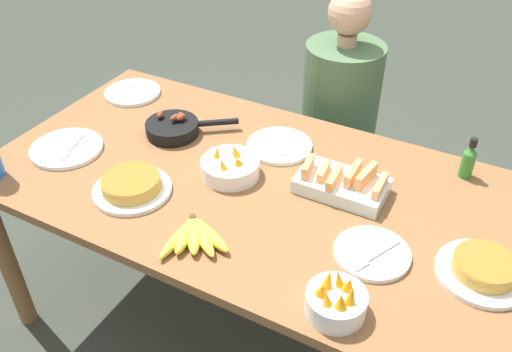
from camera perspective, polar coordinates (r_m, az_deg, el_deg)
name	(u,v)px	position (r m, az deg, el deg)	size (l,w,h in m)	color
ground_plane	(256,325)	(2.41, 0.00, -15.42)	(14.00, 14.00, 0.00)	#383D33
dining_table	(256,203)	(1.91, 0.00, -2.81)	(1.89, 0.99, 0.77)	brown
banana_bunch	(195,236)	(1.64, -6.46, -6.26)	(0.20, 0.21, 0.04)	yellow
melon_tray	(342,184)	(1.82, 9.09, -0.79)	(0.30, 0.17, 0.10)	silver
skillet	(174,127)	(2.12, -8.61, 5.07)	(0.32, 0.26, 0.08)	black
frittata_plate_center	(132,186)	(1.85, -12.96, -1.02)	(0.26, 0.26, 0.06)	white
frittata_plate_side	(484,269)	(1.66, 22.85, -9.02)	(0.26, 0.26, 0.06)	white
empty_plate_near_front	(279,146)	(2.03, 2.48, 3.20)	(0.25, 0.25, 0.02)	white
empty_plate_far_left	(67,148)	(2.14, -19.30, 2.75)	(0.27, 0.27, 0.02)	white
empty_plate_far_right	(372,253)	(1.63, 12.11, -7.96)	(0.22, 0.22, 0.02)	white
empty_plate_mid_edge	(133,93)	(2.45, -12.87, 8.56)	(0.24, 0.24, 0.02)	white
fruit_bowl_mango	(336,301)	(1.44, 8.41, -12.84)	(0.16, 0.16, 0.12)	white
fruit_bowl_citrus	(230,168)	(1.88, -2.79, 0.89)	(0.20, 0.20, 0.11)	white
hot_sauce_bottle	(469,160)	(1.99, 21.47, 1.58)	(0.05, 0.05, 0.15)	#337F2D
person_figure	(336,143)	(2.58, 8.43, 3.43)	(0.37, 0.37, 1.22)	black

